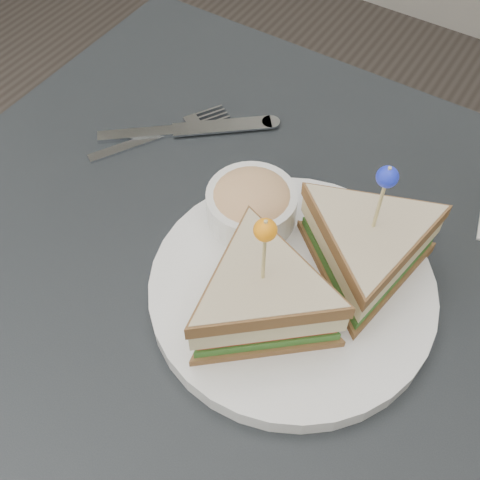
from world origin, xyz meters
TOP-DOWN VIEW (x-y plane):
  - ground_plane at (0.00, 0.00)m, footprint 3.50×3.50m
  - table at (0.00, 0.00)m, footprint 0.80×0.80m
  - plate_meal at (0.08, 0.01)m, footprint 0.35×0.35m
  - cutlery_fork at (-0.19, 0.14)m, footprint 0.12×0.18m
  - cutlery_knife at (-0.17, 0.15)m, footprint 0.20×0.17m

SIDE VIEW (x-z plane):
  - ground_plane at x=0.00m, z-range 0.00..0.00m
  - table at x=0.00m, z-range 0.30..1.05m
  - cutlery_fork at x=-0.19m, z-range 0.75..0.76m
  - cutlery_knife at x=-0.17m, z-range 0.75..0.76m
  - plate_meal at x=0.08m, z-range 0.71..0.89m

